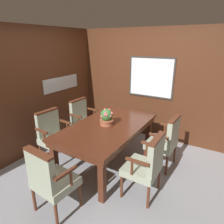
# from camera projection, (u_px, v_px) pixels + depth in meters

# --- Properties ---
(ground_plane) EXTENTS (14.00, 14.00, 0.00)m
(ground_plane) POSITION_uv_depth(u_px,v_px,m) (103.00, 170.00, 3.55)
(ground_plane) COLOR #93969E
(wall_back) EXTENTS (7.20, 0.08, 2.45)m
(wall_back) POSITION_uv_depth(u_px,v_px,m) (145.00, 84.00, 4.56)
(wall_back) COLOR #4C2816
(wall_back) RESTS_ON ground_plane
(wall_left) EXTENTS (0.08, 7.20, 2.45)m
(wall_left) POSITION_uv_depth(u_px,v_px,m) (34.00, 92.00, 3.92)
(wall_left) COLOR #4C2816
(wall_left) RESTS_ON ground_plane
(dining_table) EXTENTS (1.12, 1.96, 0.76)m
(dining_table) POSITION_uv_depth(u_px,v_px,m) (108.00, 130.00, 3.57)
(dining_table) COLOR #4C2314
(dining_table) RESTS_ON ground_plane
(chair_left_near) EXTENTS (0.51, 0.58, 0.97)m
(chair_left_near) POSITION_uv_depth(u_px,v_px,m) (53.00, 134.00, 3.71)
(chair_left_near) COLOR #562B19
(chair_left_near) RESTS_ON ground_plane
(chair_left_far) EXTENTS (0.49, 0.57, 0.97)m
(chair_left_far) POSITION_uv_depth(u_px,v_px,m) (83.00, 119.00, 4.41)
(chair_left_far) COLOR #562B19
(chair_left_far) RESTS_ON ground_plane
(chair_right_near) EXTENTS (0.47, 0.56, 0.97)m
(chair_right_near) POSITION_uv_depth(u_px,v_px,m) (147.00, 163.00, 2.80)
(chair_right_near) COLOR #562B19
(chair_right_near) RESTS_ON ground_plane
(chair_head_near) EXTENTS (0.59, 0.51, 0.97)m
(chair_head_near) POSITION_uv_depth(u_px,v_px,m) (50.00, 178.00, 2.50)
(chair_head_near) COLOR #562B19
(chair_head_near) RESTS_ON ground_plane
(chair_right_far) EXTENTS (0.49, 0.57, 0.97)m
(chair_right_far) POSITION_uv_depth(u_px,v_px,m) (165.00, 140.00, 3.49)
(chair_right_far) COLOR #562B19
(chair_right_far) RESTS_ON ground_plane
(potted_plant) EXTENTS (0.25, 0.25, 0.30)m
(potted_plant) POSITION_uv_depth(u_px,v_px,m) (107.00, 117.00, 3.50)
(potted_plant) COLOR #9E5638
(potted_plant) RESTS_ON dining_table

